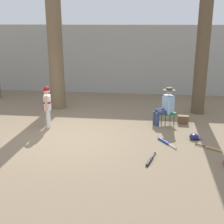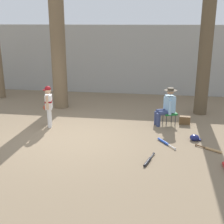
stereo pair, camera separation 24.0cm
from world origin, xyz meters
The scene contains 12 objects.
ground_plane centered at (0.00, 0.00, 0.00)m, with size 60.00×60.00×0.00m, color #7F6B51.
concrete_back_wall centered at (0.00, 5.78, 1.52)m, with size 18.00×0.36×3.05m, color #9E9E99.
tree_near_player centered at (-1.26, 2.99, 2.36)m, with size 0.83×0.83×5.54m.
tree_behind_spectator centered at (3.94, 2.94, 2.56)m, with size 0.76×0.76×5.93m.
young_ballplayer centered at (-0.93, 0.81, 0.74)m, with size 0.42×0.57×1.31m.
folding_stool centered at (2.80, 1.57, 0.36)m, with size 0.52×0.52×0.41m.
seated_spectator centered at (2.71, 1.53, 0.64)m, with size 0.67×0.54×1.20m.
handbag_beside_stool centered at (3.31, 1.67, 0.13)m, with size 0.34×0.18×0.26m, color brown.
bat_black_composite centered at (2.24, -1.24, 0.03)m, with size 0.26×0.72×0.07m.
bat_wood_tan centered at (3.83, -0.33, 0.03)m, with size 0.63×0.46×0.07m.
bat_blue_youth centered at (2.65, -0.04, 0.03)m, with size 0.48×0.69×0.07m.
batting_helmet_navy centered at (3.47, 0.31, 0.08)m, with size 0.31×0.24×0.18m.
Camera 2 is at (2.36, -7.64, 3.19)m, focal length 47.59 mm.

